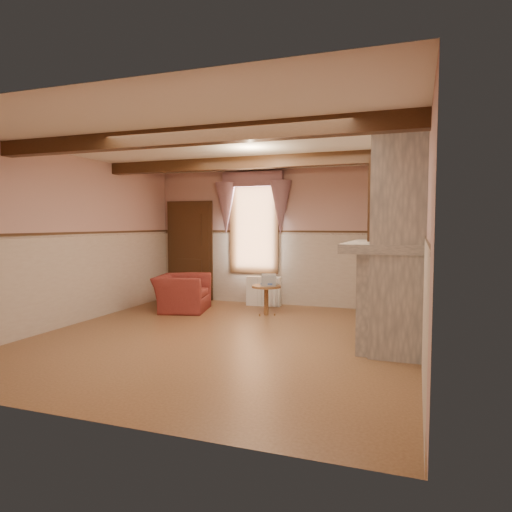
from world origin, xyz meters
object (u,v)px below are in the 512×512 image
(oil_lamp, at_px, (389,232))
(side_table, at_px, (266,300))
(radiator, at_px, (264,291))
(bowl, at_px, (387,239))
(mantel_clock, at_px, (390,234))
(armchair, at_px, (182,293))

(oil_lamp, bearing_deg, side_table, 158.14)
(radiator, distance_m, oil_lamp, 3.35)
(bowl, height_order, mantel_clock, mantel_clock)
(radiator, height_order, bowl, bowl)
(armchair, xyz_separation_m, side_table, (1.66, 0.13, -0.07))
(radiator, height_order, oil_lamp, oil_lamp)
(armchair, xyz_separation_m, oil_lamp, (3.85, -0.75, 1.22))
(side_table, height_order, bowl, bowl)
(mantel_clock, bearing_deg, armchair, 176.02)
(armchair, xyz_separation_m, mantel_clock, (3.85, -0.27, 1.18))
(armchair, xyz_separation_m, bowl, (3.85, -1.11, 1.12))
(bowl, bearing_deg, mantel_clock, 90.00)
(bowl, bearing_deg, radiator, 139.85)
(oil_lamp, bearing_deg, bowl, -90.00)
(side_table, height_order, mantel_clock, mantel_clock)
(armchair, height_order, bowl, bowl)
(side_table, bearing_deg, mantel_clock, -10.27)
(armchair, bearing_deg, side_table, -99.07)
(mantel_clock, bearing_deg, oil_lamp, -90.00)
(side_table, height_order, oil_lamp, oil_lamp)
(side_table, xyz_separation_m, mantel_clock, (2.19, -0.40, 1.25))
(radiator, xyz_separation_m, oil_lamp, (2.54, -1.78, 1.26))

